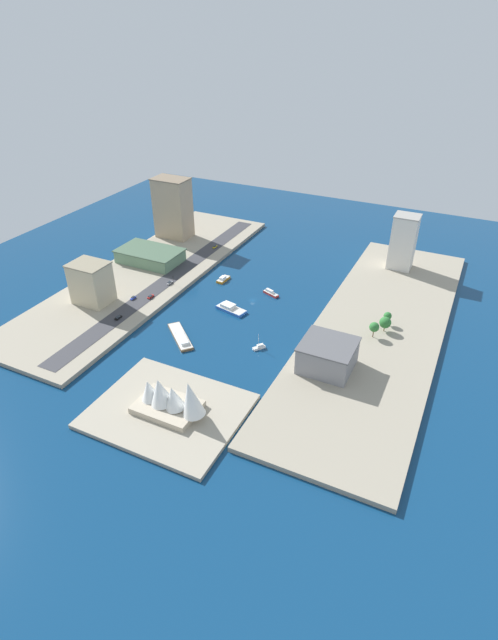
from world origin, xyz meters
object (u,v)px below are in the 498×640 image
Objects in this scene: terminal_long_green at (150,256)px; suv_black at (118,318)px; sedan_silver at (170,283)px; opera_landmark at (171,398)px; pickup_red at (151,296)px; catamaran_blue at (231,308)px; taxi_yellow_cab at (215,247)px; hatchback_blue at (133,298)px; barge_flat_brown at (181,337)px; traffic_light_waterfront at (173,279)px; water_taxi_orange at (223,279)px; hotel_broad_white at (403,242)px; office_block_beige at (91,283)px; apartment_midrise_tan at (173,208)px; warehouse_low_gray at (328,355)px; sailboat_small_white at (259,347)px; tugboat_red at (271,293)px.

terminal_long_green reaches higher than suv_black.
opera_landmark is (-69.68, 102.30, 6.07)m from sedan_silver.
terminal_long_green reaches higher than pickup_red.
catamaran_blue is 51.23m from sedan_silver.
taxi_yellow_cab is 92.73m from hatchback_blue.
barge_flat_brown is 62.24m from sedan_silver.
terminal_long_green is 41.92m from traffic_light_waterfront.
water_taxi_orange is 2.54× the size of sedan_silver.
hotel_broad_white is (-92.96, -141.26, 20.67)m from barge_flat_brown.
office_block_beige is at bearing 53.63° from sedan_silver.
suv_black reaches higher than water_taxi_orange.
pickup_red is (-42.10, 92.64, -22.52)m from apartment_midrise_tan.
terminal_long_green reaches higher than sedan_silver.
sedan_silver is at bearing 91.91° from taxi_yellow_cab.
warehouse_low_gray reaches higher than catamaran_blue.
office_block_beige is (79.87, 31.26, 14.21)m from catamaran_blue.
pickup_red is at bearing -11.49° from sailboat_small_white.
office_block_beige reaches higher than terminal_long_green.
suv_black is 1.02× the size of taxi_yellow_cab.
apartment_midrise_tan is at bearing -77.76° from terminal_long_green.
opera_landmark reaches higher than pickup_red.
tugboat_red is 112.79m from office_block_beige.
sedan_silver is 4.49m from traffic_light_waterfront.
sailboat_small_white is 0.78× the size of water_taxi_orange.
opera_landmark reaches higher than sailboat_small_white.
hotel_broad_white is at bearing -94.02° from warehouse_low_gray.
warehouse_low_gray reaches higher than pickup_red.
sailboat_small_white reaches higher than barge_flat_brown.
catamaran_blue is 95.92m from opera_landmark.
sailboat_small_white is 0.46× the size of catamaran_blue.
opera_landmark is (-71.86, 167.62, 6.07)m from taxi_yellow_cab.
opera_landmark is (-4.91, 122.70, 8.40)m from tugboat_red.
water_taxi_orange is (23.10, -33.12, -0.24)m from catamaran_blue.
traffic_light_waterfront is at bearing -99.03° from pickup_red.
office_block_beige is 4.00× the size of traffic_light_waterfront.
warehouse_low_gray is at bearing 145.59° from water_taxi_orange.
tugboat_red is 0.33× the size of hotel_broad_white.
apartment_midrise_tan is at bearing -40.82° from catamaran_blue.
water_taxi_orange is 59.78m from terminal_long_green.
sailboat_small_white is 134.28m from taxi_yellow_cab.
office_block_beige is 5.98× the size of hatchback_blue.
sailboat_small_white is at bearing 131.96° from water_taxi_orange.
terminal_long_green is 7.05× the size of traffic_light_waterfront.
warehouse_low_gray is 0.78× the size of opera_landmark.
apartment_midrise_tan reaches higher than suv_black.
hotel_broad_white is 186.73m from hatchback_blue.
suv_black is 29.45m from pickup_red.
office_block_beige is at bearing 51.27° from traffic_light_waterfront.
suv_black reaches higher than sedan_silver.
apartment_midrise_tan is 1.02× the size of terminal_long_green.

